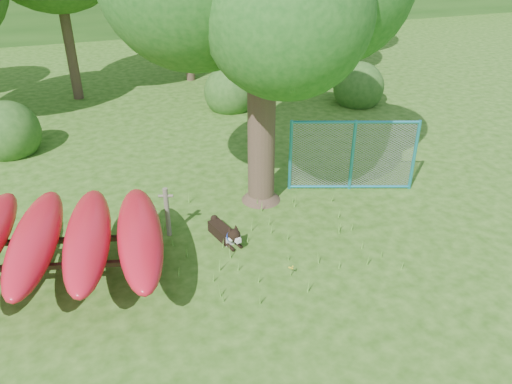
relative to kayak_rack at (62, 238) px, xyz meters
name	(u,v)px	position (x,y,z in m)	size (l,w,h in m)	color
ground	(267,267)	(3.57, -0.91, -0.91)	(80.00, 80.00, 0.00)	#224B0F
wooden_post	(167,211)	(2.02, 0.85, -0.32)	(0.31, 0.15, 1.12)	brown
kayak_rack	(62,238)	(0.00, 0.00, 0.00)	(3.92, 4.22, 1.19)	black
husky_dog	(226,233)	(3.09, 0.24, -0.73)	(0.50, 1.16, 0.52)	black
fence_section	(352,156)	(6.63, 1.41, -0.01)	(2.91, 1.10, 2.98)	teal
wildflower_clump	(291,268)	(3.91, -1.29, -0.74)	(0.10, 0.09, 0.21)	#5B9831
shrub_left	(13,152)	(-1.43, 6.59, -0.91)	(1.80, 1.80, 1.80)	#234D19
shrub_right	(357,103)	(10.07, 7.09, -0.91)	(1.80, 1.80, 1.80)	#234D19
shrub_mid	(230,109)	(5.57, 8.09, -0.91)	(1.80, 1.80, 1.80)	#234D19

